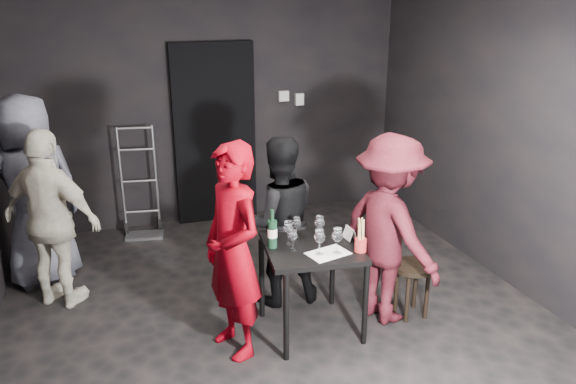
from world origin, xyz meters
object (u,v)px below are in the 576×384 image
object	(u,v)px
hand_truck	(142,215)
man_maroon	(390,225)
server_red	(233,242)
wine_bottle	(272,233)
woman_black	(278,222)
bystander_grey	(30,174)
bystander_cream	(51,216)
stool	(413,275)
breadstick_cup	(361,235)
tasting_table	(312,257)

from	to	relation	value
hand_truck	man_maroon	size ratio (longest dim) A/B	0.75
server_red	wine_bottle	xyz separation A→B (m)	(0.34, 0.12, -0.02)
woman_black	bystander_grey	world-z (taller)	bystander_grey
bystander_cream	hand_truck	bearing A→B (deg)	-85.46
woman_black	bystander_grey	distance (m)	2.29
hand_truck	server_red	bearing A→B (deg)	-69.78
stool	breadstick_cup	xyz separation A→B (m)	(-0.58, -0.15, 0.51)
woman_black	tasting_table	bearing A→B (deg)	102.53
server_red	stool	bearing A→B (deg)	72.01
tasting_table	man_maroon	world-z (taller)	man_maroon
hand_truck	breadstick_cup	distance (m)	3.08
bystander_grey	wine_bottle	bearing A→B (deg)	111.61
tasting_table	breadstick_cup	bearing A→B (deg)	-35.52
tasting_table	woman_black	distance (m)	0.57
hand_truck	woman_black	bearing A→B (deg)	-52.13
breadstick_cup	woman_black	bearing A→B (deg)	117.56
stool	wine_bottle	xyz separation A→B (m)	(-1.18, 0.13, 0.50)
wine_bottle	hand_truck	bearing A→B (deg)	108.90
woman_black	wine_bottle	world-z (taller)	woman_black
hand_truck	bystander_grey	xyz separation A→B (m)	(-0.99, -0.82, 0.84)
stool	bystander_cream	distance (m)	3.07
hand_truck	stool	world-z (taller)	hand_truck
stool	server_red	xyz separation A→B (m)	(-1.52, 0.01, 0.52)
hand_truck	wine_bottle	xyz separation A→B (m)	(0.81, -2.37, 0.64)
server_red	breadstick_cup	size ratio (longest dim) A/B	6.28
stool	server_red	bearing A→B (deg)	179.76
stool	bystander_cream	xyz separation A→B (m)	(-2.81, 1.17, 0.45)
server_red	bystander_grey	bearing A→B (deg)	-156.63
stool	woman_black	bearing A→B (deg)	147.68
man_maroon	wine_bottle	bearing A→B (deg)	70.48
tasting_table	bystander_cream	xyz separation A→B (m)	(-1.93, 1.10, 0.18)
server_red	man_maroon	distance (m)	1.31
server_red	woman_black	bearing A→B (deg)	120.65
hand_truck	wine_bottle	size ratio (longest dim) A/B	4.03
woman_black	breadstick_cup	size ratio (longest dim) A/B	5.25
tasting_table	woman_black	size ratio (longest dim) A/B	0.50
tasting_table	man_maroon	bearing A→B (deg)	-0.82
woman_black	server_red	bearing A→B (deg)	51.03
tasting_table	breadstick_cup	size ratio (longest dim) A/B	2.64
man_maroon	breadstick_cup	distance (m)	0.42
tasting_table	breadstick_cup	distance (m)	0.44
tasting_table	server_red	xyz separation A→B (m)	(-0.64, -0.06, 0.24)
server_red	tasting_table	bearing A→B (deg)	77.57
woman_black	breadstick_cup	xyz separation A→B (m)	(0.40, -0.77, 0.13)
bystander_grey	wine_bottle	xyz separation A→B (m)	(1.80, -1.55, -0.19)
server_red	man_maroon	xyz separation A→B (m)	(1.31, 0.05, -0.06)
hand_truck	tasting_table	distance (m)	2.71
tasting_table	wine_bottle	distance (m)	0.38
man_maroon	bystander_grey	distance (m)	3.21
wine_bottle	bystander_cream	bearing A→B (deg)	147.49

